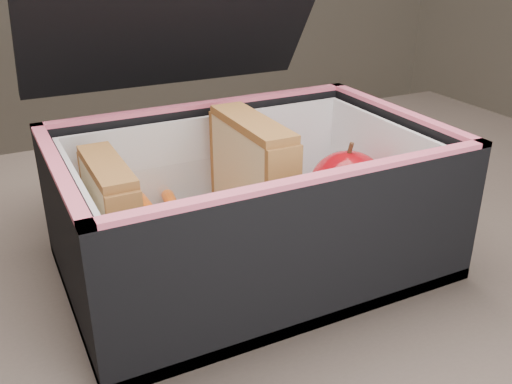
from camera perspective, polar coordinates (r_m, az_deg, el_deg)
kitchen_table at (r=0.55m, az=-3.47°, el=-16.16°), size 1.20×0.80×0.75m
lunch_bag at (r=0.49m, az=-0.81°, el=-0.07°), size 0.31×0.32×0.29m
plastic_tub at (r=0.48m, az=-6.89°, el=-3.56°), size 0.16×0.12×0.07m
sandwich_left at (r=0.45m, az=-14.14°, el=-2.96°), size 0.03×0.09×0.10m
sandwich_right at (r=0.49m, az=-0.39°, el=0.72°), size 0.03×0.11×0.12m
carrot_sticks at (r=0.48m, az=-7.18°, el=-5.38°), size 0.06×0.16×0.03m
paper_napkin at (r=0.55m, az=8.52°, el=-2.96°), size 0.09×0.09×0.01m
red_apple at (r=0.54m, az=9.15°, el=0.57°), size 0.10×0.10×0.08m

